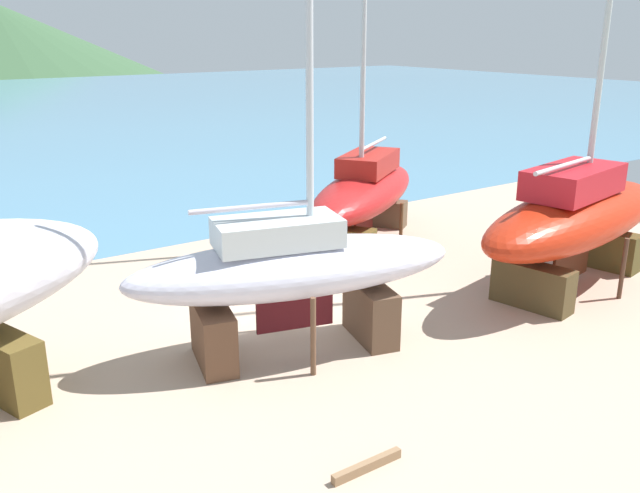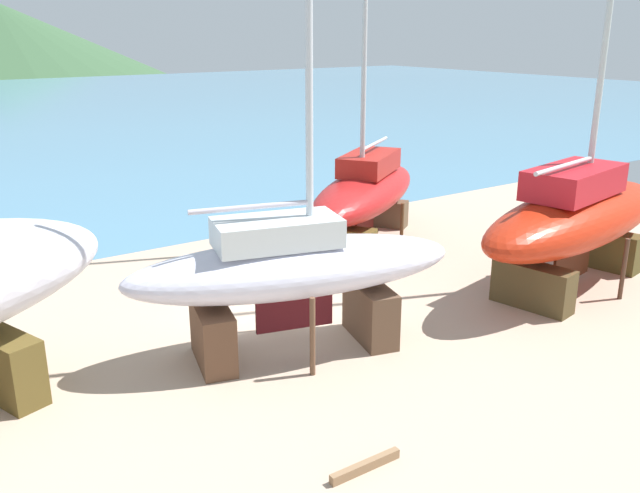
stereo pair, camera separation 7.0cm
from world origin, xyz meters
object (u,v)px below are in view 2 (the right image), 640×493
object	(u,v)px
barrel_rust_mid	(557,210)
sailboat_far_slipway	(365,191)
sailboat_large_starboard	(577,216)
sailboat_mid_port	(293,270)

from	to	relation	value
barrel_rust_mid	sailboat_far_slipway	bearing A→B (deg)	162.37
barrel_rust_mid	sailboat_large_starboard	bearing A→B (deg)	-140.11
sailboat_mid_port	barrel_rust_mid	distance (m)	14.39
sailboat_far_slipway	barrel_rust_mid	distance (m)	7.81
sailboat_mid_port	barrel_rust_mid	xyz separation A→B (m)	(13.90, 3.43, -1.46)
sailboat_far_slipway	sailboat_mid_port	bearing A→B (deg)	7.18
sailboat_large_starboard	barrel_rust_mid	distance (m)	7.07
sailboat_mid_port	sailboat_far_slipway	xyz separation A→B (m)	(6.56, 5.76, -0.18)
sailboat_large_starboard	barrel_rust_mid	size ratio (longest dim) A/B	17.17
sailboat_far_slipway	barrel_rust_mid	bearing A→B (deg)	128.25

